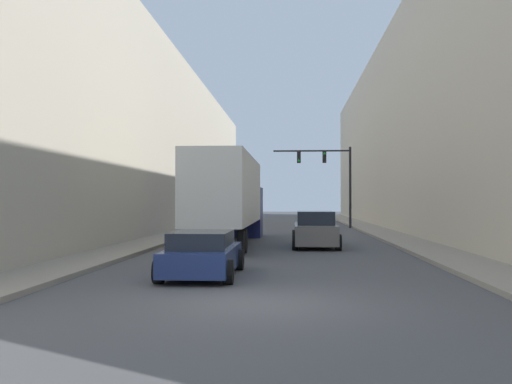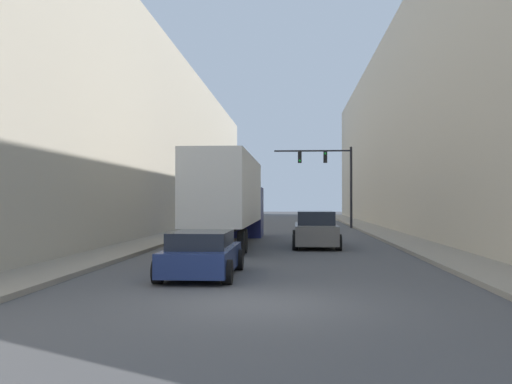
{
  "view_description": "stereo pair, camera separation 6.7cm",
  "coord_description": "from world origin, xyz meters",
  "px_view_note": "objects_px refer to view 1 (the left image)",
  "views": [
    {
      "loc": [
        0.69,
        -11.89,
        2.16
      ],
      "look_at": [
        -0.73,
        10.04,
        2.49
      ],
      "focal_mm": 40.0,
      "sensor_mm": 36.0,
      "label": 1
    },
    {
      "loc": [
        0.75,
        -11.89,
        2.16
      ],
      "look_at": [
        -0.73,
        10.04,
        2.49
      ],
      "focal_mm": 40.0,
      "sensor_mm": 36.0,
      "label": 2
    }
  ],
  "objects_px": {
    "suv_car": "(315,230)",
    "traffic_signal_gantry": "(332,172)",
    "semi_truck": "(230,197)",
    "sedan_car": "(203,254)"
  },
  "relations": [
    {
      "from": "sedan_car",
      "to": "suv_car",
      "type": "xyz_separation_m",
      "value": [
        3.61,
        10.49,
        0.17
      ]
    },
    {
      "from": "semi_truck",
      "to": "suv_car",
      "type": "relative_size",
      "value": 2.94
    },
    {
      "from": "suv_car",
      "to": "traffic_signal_gantry",
      "type": "bearing_deg",
      "value": 83.7
    },
    {
      "from": "sedan_car",
      "to": "suv_car",
      "type": "relative_size",
      "value": 0.88
    },
    {
      "from": "sedan_car",
      "to": "semi_truck",
      "type": "bearing_deg",
      "value": 92.61
    },
    {
      "from": "semi_truck",
      "to": "traffic_signal_gantry",
      "type": "distance_m",
      "value": 18.58
    },
    {
      "from": "semi_truck",
      "to": "sedan_car",
      "type": "distance_m",
      "value": 12.07
    },
    {
      "from": "suv_car",
      "to": "traffic_signal_gantry",
      "type": "xyz_separation_m",
      "value": [
        2.08,
        18.82,
        3.64
      ]
    },
    {
      "from": "traffic_signal_gantry",
      "to": "suv_car",
      "type": "bearing_deg",
      "value": -96.3
    },
    {
      "from": "semi_truck",
      "to": "sedan_car",
      "type": "height_order",
      "value": "semi_truck"
    }
  ]
}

